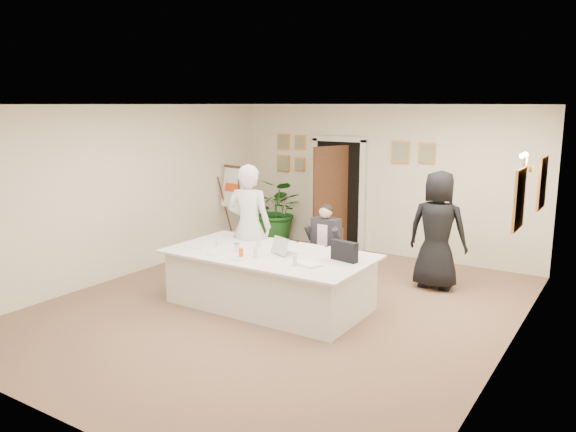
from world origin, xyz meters
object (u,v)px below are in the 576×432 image
(flip_chart, at_px, (237,210))
(laptop, at_px, (284,244))
(seated_man, at_px, (324,246))
(standing_woman, at_px, (438,230))
(potted_palm, at_px, (278,210))
(oj_glass, at_px, (241,253))
(standing_man, at_px, (249,226))
(paper_stack, at_px, (309,264))
(steel_jug, at_px, (237,247))
(laptop_bag, at_px, (344,251))
(conference_table, at_px, (269,279))

(flip_chart, distance_m, laptop, 3.60)
(seated_man, xyz_separation_m, standing_woman, (1.45, 0.94, 0.25))
(flip_chart, height_order, laptop, flip_chart)
(potted_palm, xyz_separation_m, oj_glass, (1.84, -3.65, 0.18))
(standing_woman, bearing_deg, flip_chart, -8.56)
(seated_man, distance_m, standing_man, 1.20)
(flip_chart, height_order, paper_stack, flip_chart)
(steel_jug, bearing_deg, standing_woman, 45.92)
(laptop, height_order, oj_glass, laptop)
(flip_chart, xyz_separation_m, standing_man, (1.72, -1.92, 0.22))
(flip_chart, xyz_separation_m, standing_woman, (4.19, -0.42, 0.18))
(flip_chart, distance_m, potted_palm, 0.91)
(seated_man, xyz_separation_m, flip_chart, (-2.74, 1.36, 0.07))
(oj_glass, bearing_deg, paper_stack, 10.02)
(laptop_bag, distance_m, steel_jug, 1.55)
(conference_table, xyz_separation_m, oj_glass, (-0.18, -0.41, 0.45))
(paper_stack, bearing_deg, flip_chart, 140.30)
(paper_stack, bearing_deg, laptop, 151.70)
(standing_woman, xyz_separation_m, paper_stack, (-0.93, -2.28, -0.13))
(flip_chart, xyz_separation_m, paper_stack, (3.26, -2.70, 0.05))
(potted_palm, height_order, steel_jug, potted_palm)
(conference_table, relative_size, standing_man, 1.49)
(standing_man, distance_m, steel_jug, 0.80)
(standing_man, height_order, laptop_bag, standing_man)
(steel_jug, bearing_deg, paper_stack, -3.04)
(standing_man, bearing_deg, oj_glass, 104.27)
(paper_stack, bearing_deg, seated_man, 111.13)
(paper_stack, xyz_separation_m, steel_jug, (-1.22, 0.06, 0.04))
(flip_chart, bearing_deg, laptop_bag, -32.73)
(flip_chart, xyz_separation_m, laptop_bag, (3.54, -2.28, 0.17))
(laptop_bag, xyz_separation_m, oj_glass, (-1.25, -0.60, -0.07))
(seated_man, bearing_deg, potted_palm, 141.58)
(potted_palm, distance_m, paper_stack, 4.47)
(conference_table, relative_size, flip_chart, 1.80)
(seated_man, height_order, laptop_bag, seated_man)
(conference_table, xyz_separation_m, standing_woman, (1.72, 2.05, 0.52))
(laptop_bag, bearing_deg, conference_table, -159.86)
(oj_glass, bearing_deg, steel_jug, 137.12)
(conference_table, xyz_separation_m, laptop, (0.21, 0.07, 0.52))
(standing_woman, height_order, paper_stack, standing_woman)
(conference_table, bearing_deg, steel_jug, -157.90)
(paper_stack, distance_m, steel_jug, 1.22)
(standing_woman, height_order, potted_palm, standing_woman)
(conference_table, relative_size, laptop_bag, 7.55)
(seated_man, xyz_separation_m, paper_stack, (0.52, -1.35, 0.12))
(seated_man, height_order, paper_stack, seated_man)
(seated_man, height_order, laptop, seated_man)
(steel_jug, bearing_deg, laptop_bag, 13.59)
(conference_table, bearing_deg, laptop_bag, 9.96)
(seated_man, distance_m, oj_glass, 1.59)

